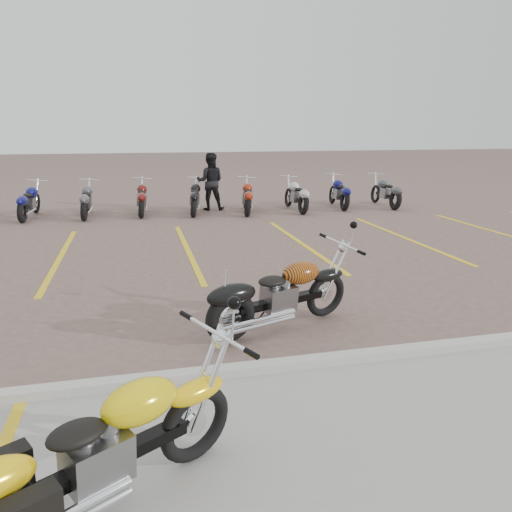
% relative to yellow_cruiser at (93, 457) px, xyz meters
% --- Properties ---
extents(ground, '(100.00, 100.00, 0.00)m').
position_rel_yellow_cruiser_xyz_m(ground, '(1.46, 3.77, -0.46)').
color(ground, '#755E53').
rests_on(ground, ground).
extents(curb, '(60.00, 0.18, 0.12)m').
position_rel_yellow_cruiser_xyz_m(curb, '(1.46, 1.77, -0.40)').
color(curb, '#ADAAA3').
rests_on(curb, ground).
extents(parking_stripes, '(38.00, 5.50, 0.01)m').
position_rel_yellow_cruiser_xyz_m(parking_stripes, '(1.46, 7.77, -0.46)').
color(parking_stripes, gold).
rests_on(parking_stripes, ground).
extents(yellow_cruiser, '(2.03, 1.27, 0.94)m').
position_rel_yellow_cruiser_xyz_m(yellow_cruiser, '(0.00, 0.00, 0.00)').
color(yellow_cruiser, black).
rests_on(yellow_cruiser, ground).
extents(flame_cruiser, '(2.17, 0.88, 0.93)m').
position_rel_yellow_cruiser_xyz_m(flame_cruiser, '(2.14, 2.93, -0.00)').
color(flame_cruiser, black).
rests_on(flame_cruiser, ground).
extents(person_b, '(1.05, 0.90, 1.88)m').
position_rel_yellow_cruiser_xyz_m(person_b, '(2.83, 13.30, 0.48)').
color(person_b, black).
rests_on(person_b, ground).
extents(bg_bike_row, '(17.32, 2.05, 1.10)m').
position_rel_yellow_cruiser_xyz_m(bg_bike_row, '(0.54, 12.69, 0.09)').
color(bg_bike_row, black).
rests_on(bg_bike_row, ground).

